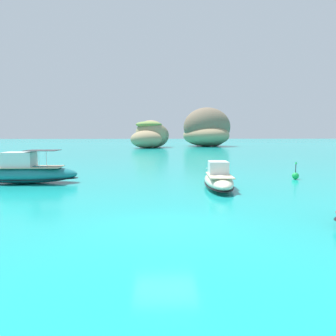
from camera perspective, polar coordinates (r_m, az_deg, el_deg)
ground_plane at (r=12.88m, az=-0.45°, el=-10.98°), size 400.00×400.00×0.00m
islet_large at (r=93.21m, az=6.95°, el=6.56°), size 16.16×17.85×11.06m
islet_small at (r=84.75m, az=-3.03°, el=5.88°), size 12.54×14.98×7.17m
motorboat_teal at (r=26.78m, az=-24.14°, el=-0.76°), size 8.06×2.45×2.52m
motorboat_cream at (r=22.47m, az=8.96°, el=-2.01°), size 2.36×6.38×1.85m
channel_buoy at (r=28.57m, az=21.71°, el=-1.20°), size 0.56×0.56×1.48m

